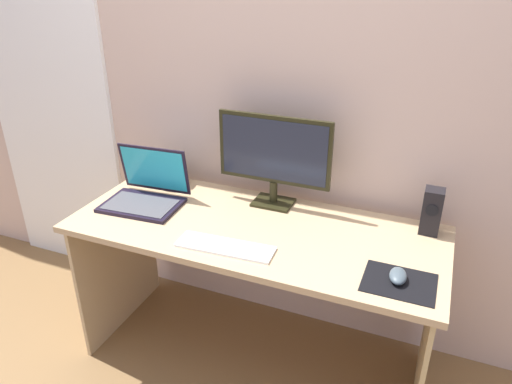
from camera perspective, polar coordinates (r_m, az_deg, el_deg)
The scene contains 11 objects.
ground_plane at distance 2.48m, azimuth -0.19°, elevation -18.93°, with size 8.00×8.00×0.00m, color brown.
wall_back at distance 2.19m, azimuth 3.85°, elevation 12.69°, with size 6.00×0.04×2.50m, color #C6AA9A.
door_left at distance 2.96m, azimuth -23.25°, elevation 9.39°, with size 0.82×0.02×2.02m, color white.
desk at distance 2.10m, azimuth -0.22°, elevation -7.49°, with size 1.58×0.65×0.73m.
monitor at distance 2.12m, azimuth 2.22°, elevation 4.34°, with size 0.52×0.14×0.42m.
speaker_right at distance 2.07m, azimuth 20.20°, elevation -2.16°, with size 0.08×0.08×0.20m.
laptop at distance 2.26m, azimuth -12.98°, elevation -0.07°, with size 0.36×0.30×0.25m.
fishbowl at distance 2.42m, azimuth -10.32°, elevation 2.81°, with size 0.17×0.17×0.17m, color silver.
keyboard_external at distance 1.89m, azimuth -3.69°, elevation -6.52°, with size 0.39×0.11×0.01m, color white.
mousepad at distance 1.77m, azimuth 16.67°, elevation -10.28°, with size 0.25×0.20×0.00m, color black.
mouse at distance 1.77m, azimuth 16.55°, elevation -9.56°, with size 0.06×0.10×0.04m, color #43525A.
Camera 1 is at (0.68, -1.62, 1.75)m, focal length 33.59 mm.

